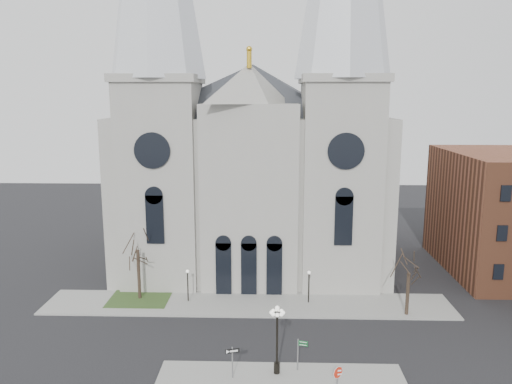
{
  "coord_description": "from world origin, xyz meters",
  "views": [
    {
      "loc": [
        2.15,
        -35.18,
        20.21
      ],
      "look_at": [
        0.89,
        8.0,
        11.94
      ],
      "focal_mm": 35.0,
      "sensor_mm": 36.0,
      "label": 1
    }
  ],
  "objects_px": {
    "one_way_sign": "(232,357)",
    "street_name_sign": "(299,352)",
    "globe_lamp": "(277,331)",
    "stop_sign": "(338,376)"
  },
  "relations": [
    {
      "from": "street_name_sign",
      "to": "stop_sign",
      "type": "bearing_deg",
      "value": -43.11
    },
    {
      "from": "one_way_sign",
      "to": "street_name_sign",
      "type": "relative_size",
      "value": 0.96
    },
    {
      "from": "stop_sign",
      "to": "street_name_sign",
      "type": "distance_m",
      "value": 4.33
    },
    {
      "from": "street_name_sign",
      "to": "globe_lamp",
      "type": "bearing_deg",
      "value": -151.61
    },
    {
      "from": "globe_lamp",
      "to": "street_name_sign",
      "type": "distance_m",
      "value": 2.52
    },
    {
      "from": "globe_lamp",
      "to": "street_name_sign",
      "type": "relative_size",
      "value": 2.13
    },
    {
      "from": "globe_lamp",
      "to": "street_name_sign",
      "type": "xyz_separation_m",
      "value": [
        1.64,
        0.44,
        -1.87
      ]
    },
    {
      "from": "one_way_sign",
      "to": "street_name_sign",
      "type": "xyz_separation_m",
      "value": [
        4.86,
        1.14,
        -0.14
      ]
    },
    {
      "from": "globe_lamp",
      "to": "one_way_sign",
      "type": "bearing_deg",
      "value": -167.69
    },
    {
      "from": "one_way_sign",
      "to": "street_name_sign",
      "type": "height_order",
      "value": "street_name_sign"
    }
  ]
}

